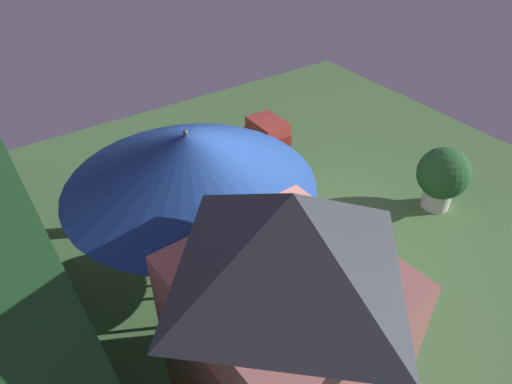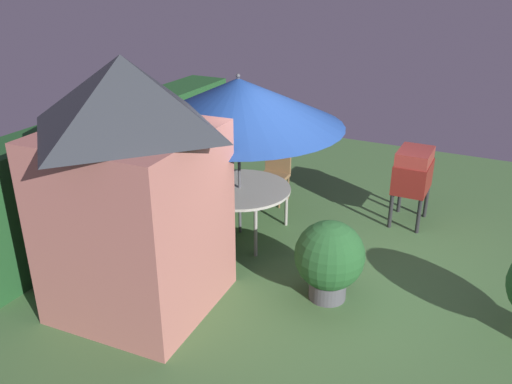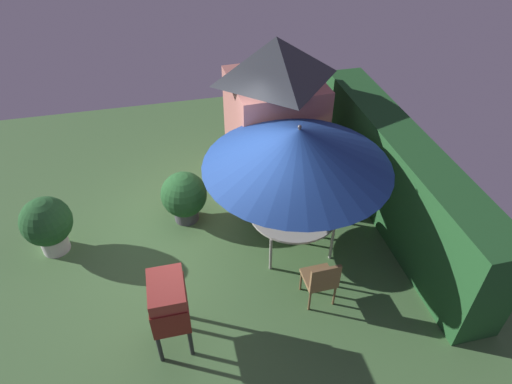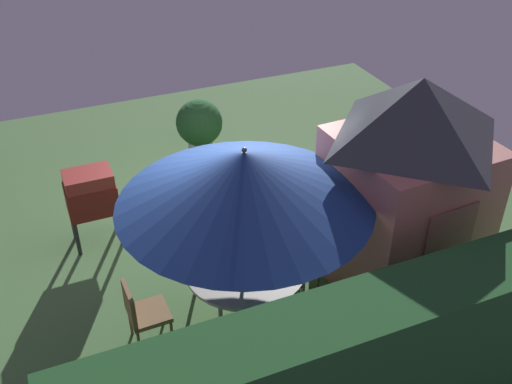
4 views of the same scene
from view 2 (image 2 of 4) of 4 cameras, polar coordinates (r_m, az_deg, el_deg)
The scene contains 9 objects.
ground_plane at distance 7.40m, azimuth 7.58°, elevation -7.55°, with size 11.00×11.00×0.00m, color #47703D.
hedge_backdrop at distance 8.65m, azimuth -14.51°, elevation 2.96°, with size 5.60×0.75×1.74m.
garden_shed at distance 6.02m, azimuth -13.06°, elevation 0.52°, with size 1.88×1.86×2.94m.
patio_table at distance 7.84m, azimuth -1.77°, elevation 0.16°, with size 1.51×1.51×0.73m.
patio_umbrella at distance 7.42m, azimuth -1.90°, elevation 9.60°, with size 2.97×2.97×2.40m.
bbq_grill at distance 8.44m, azimuth 16.47°, elevation 2.08°, with size 0.70×0.50×1.20m.
chair_near_shed at distance 9.03m, azimuth 2.06°, elevation 2.24°, with size 0.48×0.47×0.90m.
chair_far_side at distance 6.80m, azimuth -5.07°, elevation -5.33°, with size 0.54×0.54×0.90m.
potted_plant_by_grill at distance 6.42m, azimuth 7.86°, elevation -7.00°, with size 0.84×0.84×1.01m.
Camera 2 is at (-6.05, -1.94, 3.79)m, focal length 37.35 mm.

